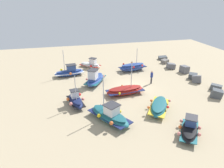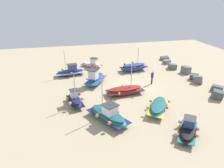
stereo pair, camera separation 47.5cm
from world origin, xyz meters
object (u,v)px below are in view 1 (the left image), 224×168
fishing_boat_4 (91,64)px  person_walking (152,76)px  fishing_boat_6 (159,107)px  fishing_boat_7 (190,129)px  fishing_boat_1 (133,67)px  fishing_boat_5 (70,72)px  fishing_boat_0 (95,79)px  fishing_boat_2 (125,90)px  fishing_boat_8 (76,100)px  fishing_boat_3 (110,115)px

fishing_boat_4 → person_walking: bearing=-10.7°
fishing_boat_6 → person_walking: 6.53m
fishing_boat_4 → fishing_boat_7: (18.25, 5.25, 0.01)m
fishing_boat_7 → fishing_boat_4: bearing=52.8°
fishing_boat_1 → fishing_boat_7: fishing_boat_1 is taller
fishing_boat_5 → fishing_boat_7: 17.61m
fishing_boat_1 → fishing_boat_6: 11.39m
fishing_boat_1 → person_walking: fishing_boat_1 is taller
fishing_boat_6 → fishing_boat_7: bearing=45.7°
fishing_boat_1 → fishing_boat_6: fishing_boat_1 is taller
fishing_boat_0 → fishing_boat_2: (3.59, 2.82, -0.23)m
fishing_boat_6 → fishing_boat_1: bearing=-151.3°
person_walking → fishing_boat_4: bearing=-3.5°
fishing_boat_2 → fishing_boat_6: bearing=111.1°
fishing_boat_8 → person_walking: (-3.18, 9.69, 0.45)m
fishing_boat_1 → fishing_boat_4: size_ratio=1.27×
fishing_boat_8 → fishing_boat_3: bearing=-155.0°
fishing_boat_2 → fishing_boat_5: 9.23m
fishing_boat_2 → fishing_boat_6: (4.22, 2.10, -0.00)m
fishing_boat_0 → person_walking: size_ratio=2.34×
fishing_boat_0 → fishing_boat_8: (4.78, -2.81, -0.14)m
fishing_boat_8 → person_walking: bearing=-83.9°
fishing_boat_2 → fishing_boat_0: bearing=-57.2°
fishing_boat_3 → person_walking: (-6.76, 6.98, 0.40)m
fishing_boat_0 → fishing_boat_4: (-6.50, 0.40, -0.21)m
fishing_boat_4 → fishing_boat_6: (14.31, 4.52, -0.03)m
fishing_boat_0 → fishing_boat_1: fishing_boat_1 is taller
fishing_boat_0 → fishing_boat_2: bearing=70.4°
fishing_boat_7 → person_walking: bearing=29.8°
fishing_boat_5 → fishing_boat_3: bearing=-84.5°
fishing_boat_0 → fishing_boat_5: bearing=-109.0°
fishing_boat_2 → fishing_boat_3: 5.60m
fishing_boat_0 → fishing_boat_4: size_ratio=1.18×
fishing_boat_2 → fishing_boat_8: fishing_boat_2 is taller
fishing_boat_5 → fishing_boat_0: bearing=-59.0°
fishing_boat_4 → person_walking: (8.10, 6.48, 0.51)m
fishing_boat_2 → fishing_boat_6: size_ratio=1.12×
fishing_boat_5 → fishing_boat_6: fishing_boat_5 is taller
fishing_boat_8 → person_walking: size_ratio=1.97×
fishing_boat_0 → person_walking: fishing_boat_0 is taller
fishing_boat_4 → fishing_boat_6: bearing=-31.8°
fishing_boat_3 → fishing_boat_5: fishing_boat_3 is taller
fishing_boat_1 → fishing_boat_4: fishing_boat_1 is taller
fishing_boat_1 → person_walking: (5.10, 0.68, 0.41)m
fishing_boat_0 → fishing_boat_1: size_ratio=0.93×
fishing_boat_6 → person_walking: bearing=-162.3°
fishing_boat_4 → fishing_boat_0: bearing=-52.9°
fishing_boat_0 → person_walking: 7.07m
fishing_boat_4 → fishing_boat_8: (11.28, -3.21, 0.07)m
fishing_boat_5 → fishing_boat_8: 8.42m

